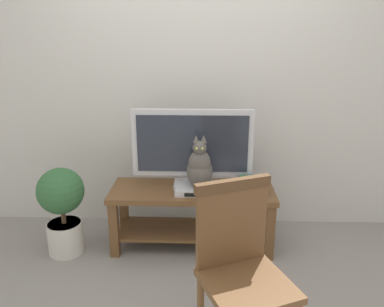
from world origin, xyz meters
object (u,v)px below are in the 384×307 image
object	(u,v)px
wooden_chair	(240,260)
book_stack	(251,186)
tv	(192,146)
potted_plant	(62,206)
cat	(200,167)
tv_stand	(192,206)
media_box	(199,188)

from	to	relation	value
wooden_chair	book_stack	size ratio (longest dim) A/B	3.97
tv	potted_plant	world-z (taller)	tv
cat	potted_plant	size ratio (longest dim) A/B	0.59
tv_stand	potted_plant	xyz separation A→B (m)	(-1.02, -0.14, 0.06)
tv_stand	wooden_chair	world-z (taller)	wooden_chair
cat	tv	bearing A→B (deg)	115.37
cat	potted_plant	bearing A→B (deg)	-175.85
tv	potted_plant	distance (m)	1.13
media_box	cat	bearing A→B (deg)	-84.85
tv_stand	media_box	xyz separation A→B (m)	(0.06, -0.05, 0.18)
wooden_chair	tv	bearing A→B (deg)	104.03
tv	tv_stand	bearing A→B (deg)	-90.02
tv_stand	book_stack	distance (m)	0.51
tv_stand	cat	world-z (taller)	cat
tv_stand	wooden_chair	bearing A→B (deg)	-75.20
tv_stand	book_stack	xyz separation A→B (m)	(0.46, -0.06, 0.21)
tv_stand	media_box	distance (m)	0.20
tv_stand	media_box	bearing A→B (deg)	-41.35
cat	book_stack	bearing A→B (deg)	1.30
cat	potted_plant	world-z (taller)	cat
media_box	tv_stand	bearing A→B (deg)	138.65
tv	media_box	distance (m)	0.34
tv	potted_plant	size ratio (longest dim) A/B	1.34
tv_stand	tv	distance (m)	0.50
media_box	wooden_chair	xyz separation A→B (m)	(0.23, -1.04, 0.03)
wooden_chair	potted_plant	size ratio (longest dim) A/B	1.37
cat	potted_plant	xyz separation A→B (m)	(-1.08, -0.08, -0.31)
cat	wooden_chair	bearing A→B (deg)	-77.47
cat	book_stack	world-z (taller)	cat
media_box	wooden_chair	distance (m)	1.06
book_stack	potted_plant	xyz separation A→B (m)	(-1.48, -0.09, -0.15)
wooden_chair	potted_plant	bearing A→B (deg)	144.13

